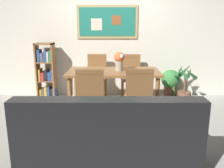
# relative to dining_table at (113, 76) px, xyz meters

# --- Properties ---
(ground_plane) EXTENTS (12.00, 12.00, 0.00)m
(ground_plane) POSITION_rel_dining_table_xyz_m (-0.01, -0.41, -0.63)
(ground_plane) COLOR #B7B2A8
(wall_back_with_painting) EXTENTS (5.20, 0.14, 2.60)m
(wall_back_with_painting) POSITION_rel_dining_table_xyz_m (-0.01, 1.08, 0.67)
(wall_back_with_painting) COLOR silver
(wall_back_with_painting) RESTS_ON ground_plane
(dining_table) EXTENTS (1.56, 0.80, 0.73)m
(dining_table) POSITION_rel_dining_table_xyz_m (0.00, 0.00, 0.00)
(dining_table) COLOR brown
(dining_table) RESTS_ON ground_plane
(dining_chair_far_left) EXTENTS (0.40, 0.41, 0.91)m
(dining_chair_far_left) POSITION_rel_dining_table_xyz_m (-0.33, 0.71, -0.10)
(dining_chair_far_left) COLOR brown
(dining_chair_far_left) RESTS_ON ground_plane
(dining_chair_far_right) EXTENTS (0.40, 0.41, 0.91)m
(dining_chair_far_right) POSITION_rel_dining_table_xyz_m (0.35, 0.70, -0.10)
(dining_chair_far_right) COLOR brown
(dining_chair_far_right) RESTS_ON ground_plane
(dining_chair_near_left) EXTENTS (0.40, 0.41, 0.91)m
(dining_chair_near_left) POSITION_rel_dining_table_xyz_m (-0.33, -0.74, -0.10)
(dining_chair_near_left) COLOR brown
(dining_chair_near_left) RESTS_ON ground_plane
(dining_chair_near_right) EXTENTS (0.40, 0.41, 0.91)m
(dining_chair_near_right) POSITION_rel_dining_table_xyz_m (0.35, -0.71, -0.10)
(dining_chair_near_right) COLOR brown
(dining_chair_near_right) RESTS_ON ground_plane
(leather_couch) EXTENTS (1.80, 0.84, 0.84)m
(leather_couch) POSITION_rel_dining_table_xyz_m (-0.06, -1.69, -0.32)
(leather_couch) COLOR black
(leather_couch) RESTS_ON ground_plane
(bookshelf) EXTENTS (0.37, 0.28, 1.14)m
(bookshelf) POSITION_rel_dining_table_xyz_m (-1.35, 0.77, -0.11)
(bookshelf) COLOR brown
(bookshelf) RESTS_ON ground_plane
(potted_ivy) EXTENTS (0.39, 0.39, 0.58)m
(potted_ivy) POSITION_rel_dining_table_xyz_m (1.19, 0.86, -0.30)
(potted_ivy) COLOR brown
(potted_ivy) RESTS_ON ground_plane
(potted_palm) EXTENTS (0.43, 0.45, 0.75)m
(potted_palm) POSITION_rel_dining_table_xyz_m (1.41, 0.60, -0.35)
(potted_palm) COLOR brown
(potted_palm) RESTS_ON ground_plane
(flower_vase) EXTENTS (0.19, 0.19, 0.32)m
(flower_vase) POSITION_rel_dining_table_xyz_m (0.10, 0.01, 0.29)
(flower_vase) COLOR tan
(flower_vase) RESTS_ON dining_table
(tv_remote) EXTENTS (0.16, 0.12, 0.02)m
(tv_remote) POSITION_rel_dining_table_xyz_m (0.29, -0.12, 0.11)
(tv_remote) COLOR black
(tv_remote) RESTS_ON dining_table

